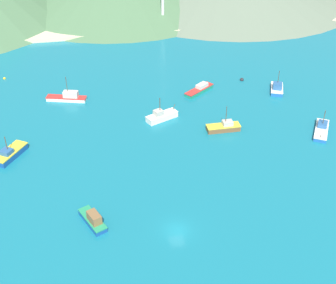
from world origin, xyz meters
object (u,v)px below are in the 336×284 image
buoy_0 (242,80)px  fishing_boat_7 (200,89)px  fishing_boat_2 (68,97)px  fishing_boat_3 (93,220)px  fishing_boat_8 (161,116)px  buoy_1 (4,79)px  fishing_boat_1 (277,88)px  fishing_boat_4 (224,127)px  fishing_boat_5 (10,154)px  fishing_boat_0 (322,129)px

buoy_0 → fishing_boat_7: bearing=-160.7°
fishing_boat_2 → fishing_boat_3: size_ratio=1.42×
fishing_boat_8 → buoy_1: size_ratio=11.05×
fishing_boat_7 → fishing_boat_8: fishing_boat_8 is taller
fishing_boat_1 → buoy_0: (-6.74, 7.88, -0.73)m
fishing_boat_4 → fishing_boat_5: (-45.49, -2.06, -0.00)m
fishing_boat_1 → fishing_boat_8: (-31.44, -8.53, -0.00)m
fishing_boat_3 → fishing_boat_0: bearing=21.6°
fishing_boat_1 → fishing_boat_8: 32.58m
fishing_boat_3 → fishing_boat_7: (29.06, 43.88, -0.24)m
fishing_boat_1 → fishing_boat_7: fishing_boat_1 is taller
fishing_boat_0 → fishing_boat_5: fishing_boat_0 is taller
fishing_boat_8 → buoy_1: fishing_boat_8 is taller
fishing_boat_8 → buoy_0: bearing=33.6°
fishing_boat_2 → fishing_boat_3: 45.42m
fishing_boat_5 → buoy_1: 38.50m
fishing_boat_1 → fishing_boat_2: fishing_boat_2 is taller
fishing_boat_0 → fishing_boat_2: size_ratio=0.89×
fishing_boat_7 → fishing_boat_8: (-11.96, -11.95, 0.21)m
fishing_boat_2 → fishing_boat_7: 33.18m
fishing_boat_2 → fishing_boat_7: (33.15, -1.35, -0.19)m
fishing_boat_5 → buoy_0: (57.42, 25.64, -0.65)m
fishing_boat_7 → fishing_boat_8: bearing=-135.0°
fishing_boat_5 → fishing_boat_7: fishing_boat_5 is taller
fishing_boat_1 → fishing_boat_0: bearing=-83.5°
fishing_boat_0 → fishing_boat_8: bearing=160.7°
fishing_boat_4 → buoy_0: 26.44m
fishing_boat_3 → buoy_1: bearing=109.0°
fishing_boat_4 → fishing_boat_8: fishing_boat_4 is taller
fishing_boat_2 → fishing_boat_0: bearing=-24.6°
fishing_boat_0 → fishing_boat_2: 60.40m
fishing_boat_1 → buoy_0: fishing_boat_1 is taller
fishing_boat_1 → fishing_boat_4: 24.40m
fishing_boat_0 → buoy_0: (-9.05, 28.22, -0.50)m
fishing_boat_0 → buoy_1: 82.53m
fishing_boat_5 → fishing_boat_0: bearing=-2.2°
fishing_boat_2 → fishing_boat_8: (21.18, -13.30, 0.01)m
fishing_boat_7 → buoy_1: size_ratio=11.97×
fishing_boat_7 → fishing_boat_1: bearing=-10.0°
fishing_boat_7 → buoy_0: size_ratio=8.21×
fishing_boat_0 → fishing_boat_8: size_ratio=1.14×
fishing_boat_3 → fishing_boat_5: bearing=124.5°
fishing_boat_5 → buoy_1: fishing_boat_5 is taller
fishing_boat_2 → fishing_boat_4: fishing_boat_2 is taller
fishing_boat_0 → fishing_boat_3: 54.69m
fishing_boat_0 → fishing_boat_3: fishing_boat_0 is taller
fishing_boat_5 → buoy_1: size_ratio=11.50×
buoy_1 → fishing_boat_8: bearing=-37.2°
fishing_boat_4 → fishing_boat_7: (-0.81, 19.13, -0.13)m
fishing_boat_1 → fishing_boat_5: (-64.16, -17.76, -0.08)m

